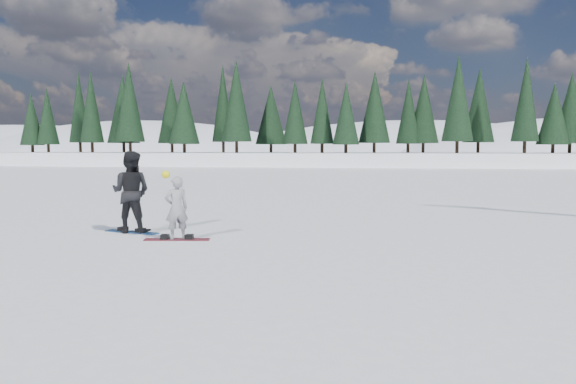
% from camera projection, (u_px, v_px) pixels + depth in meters
% --- Properties ---
extents(ground, '(420.00, 420.00, 0.00)m').
position_uv_depth(ground, '(101.00, 245.00, 12.35)').
color(ground, white).
rests_on(ground, ground).
extents(alpine_backdrop, '(412.50, 227.00, 53.20)m').
position_uv_depth(alpine_backdrop, '(320.00, 192.00, 201.72)').
color(alpine_backdrop, white).
rests_on(alpine_backdrop, ground).
extents(snowboarder_woman, '(0.64, 0.59, 1.61)m').
position_uv_depth(snowboarder_woman, '(176.00, 208.00, 12.89)').
color(snowboarder_woman, '#99999E').
rests_on(snowboarder_woman, ground).
extents(snowboarder_man, '(1.00, 0.78, 2.05)m').
position_uv_depth(snowboarder_man, '(131.00, 192.00, 14.01)').
color(snowboarder_man, black).
rests_on(snowboarder_man, ground).
extents(snowboard_woman, '(1.52, 0.49, 0.03)m').
position_uv_depth(snowboard_woman, '(177.00, 239.00, 12.95)').
color(snowboard_woman, maroon).
rests_on(snowboard_woman, ground).
extents(snowboard_man, '(1.52, 0.70, 0.03)m').
position_uv_depth(snowboard_man, '(132.00, 232.00, 14.09)').
color(snowboard_man, '#1B5395').
rests_on(snowboard_man, ground).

